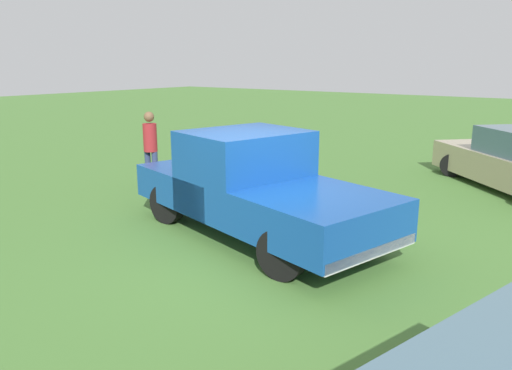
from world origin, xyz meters
name	(u,v)px	position (x,y,z in m)	size (l,w,h in m)	color
ground_plane	(252,248)	(0.00, 0.00, 0.00)	(80.00, 80.00, 0.00)	#477533
pickup_truck	(251,183)	(0.43, -0.56, 0.92)	(5.31, 3.14, 1.78)	black
person_bystander	(150,145)	(4.34, -1.79, 1.03)	(0.39, 0.39, 1.80)	navy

